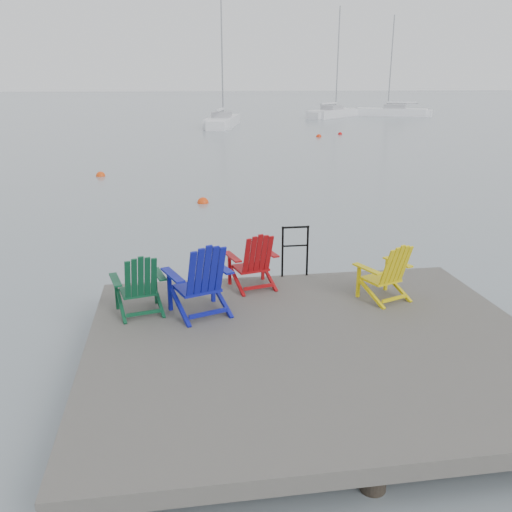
{
  "coord_description": "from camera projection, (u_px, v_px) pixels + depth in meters",
  "views": [
    {
      "loc": [
        -1.76,
        -6.27,
        3.77
      ],
      "look_at": [
        -0.41,
        2.59,
        0.85
      ],
      "focal_mm": 38.0,
      "sensor_mm": 36.0,
      "label": 1
    }
  ],
  "objects": [
    {
      "name": "buoy_b",
      "position": [
        101.0,
        176.0,
        22.3
      ],
      "size": [
        0.38,
        0.38,
        0.38
      ],
      "primitive_type": "sphere",
      "color": "#E1430D",
      "rests_on": "ground"
    },
    {
      "name": "buoy_d",
      "position": [
        340.0,
        134.0,
        39.48
      ],
      "size": [
        0.33,
        0.33,
        0.33
      ],
      "primitive_type": "sphere",
      "color": "red",
      "rests_on": "ground"
    },
    {
      "name": "chair_yellow",
      "position": [
        387.0,
        271.0,
        8.32
      ],
      "size": [
        0.9,
        0.86,
        0.93
      ],
      "rotation": [
        0.0,
        0.0,
        0.38
      ],
      "color": "#D6BD0B",
      "rests_on": "dock"
    },
    {
      "name": "chair_green",
      "position": [
        139.0,
        283.0,
        7.81
      ],
      "size": [
        0.85,
        0.81,
        0.93
      ],
      "rotation": [
        0.0,
        0.0,
        0.23
      ],
      "color": "#0B4025",
      "rests_on": "dock"
    },
    {
      "name": "handrail",
      "position": [
        295.0,
        246.0,
        9.33
      ],
      "size": [
        0.48,
        0.04,
        0.9
      ],
      "color": "black",
      "rests_on": "dock"
    },
    {
      "name": "sailboat_near",
      "position": [
        223.0,
        122.0,
        46.41
      ],
      "size": [
        3.87,
        8.46,
        11.34
      ],
      "rotation": [
        0.0,
        0.0,
        -0.22
      ],
      "color": "white",
      "rests_on": "ground"
    },
    {
      "name": "buoy_c",
      "position": [
        319.0,
        137.0,
        37.71
      ],
      "size": [
        0.39,
        0.39,
        0.39
      ],
      "primitive_type": "sphere",
      "color": "red",
      "rests_on": "ground"
    },
    {
      "name": "ground",
      "position": [
        315.0,
        373.0,
        7.31
      ],
      "size": [
        400.0,
        400.0,
        0.0
      ],
      "primitive_type": "plane",
      "color": "slate",
      "rests_on": "ground"
    },
    {
      "name": "chair_red",
      "position": [
        253.0,
        260.0,
        8.79
      ],
      "size": [
        0.88,
        0.84,
        0.96
      ],
      "rotation": [
        0.0,
        0.0,
        0.24
      ],
      "color": "maroon",
      "rests_on": "dock"
    },
    {
      "name": "dock",
      "position": [
        316.0,
        350.0,
        7.2
      ],
      "size": [
        6.0,
        5.0,
        1.4
      ],
      "color": "#32302D",
      "rests_on": "ground"
    },
    {
      "name": "chair_blue",
      "position": [
        201.0,
        278.0,
        7.76
      ],
      "size": [
        1.06,
        1.01,
        1.11
      ],
      "rotation": [
        0.0,
        0.0,
        0.34
      ],
      "color": "#0D128A",
      "rests_on": "dock"
    },
    {
      "name": "sailboat_mid",
      "position": [
        333.0,
        114.0,
        57.97
      ],
      "size": [
        7.2,
        7.3,
        11.27
      ],
      "rotation": [
        0.0,
        0.0,
        -0.77
      ],
      "color": "silver",
      "rests_on": "ground"
    },
    {
      "name": "sailboat_far",
      "position": [
        391.0,
        113.0,
        59.9
      ],
      "size": [
        7.62,
        5.48,
        10.63
      ],
      "rotation": [
        0.0,
        0.0,
        1.06
      ],
      "color": "white",
      "rests_on": "ground"
    },
    {
      "name": "buoy_a",
      "position": [
        203.0,
        203.0,
        17.44
      ],
      "size": [
        0.37,
        0.37,
        0.37
      ],
      "primitive_type": "sphere",
      "color": "#E33E0D",
      "rests_on": "ground"
    }
  ]
}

